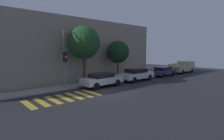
# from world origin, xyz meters

# --- Properties ---
(ground_plane) EXTENTS (60.00, 60.00, 0.00)m
(ground_plane) POSITION_xyz_m (0.00, 0.00, 0.00)
(ground_plane) COLOR #28282D
(sidewalk) EXTENTS (26.00, 1.91, 0.14)m
(sidewalk) POSITION_xyz_m (0.00, 4.16, 0.07)
(sidewalk) COLOR gray
(sidewalk) RESTS_ON ground
(building_row) EXTENTS (26.00, 6.00, 7.26)m
(building_row) POSITION_xyz_m (0.00, 8.51, 3.63)
(building_row) COLOR gray
(building_row) RESTS_ON ground
(crosswalk) EXTENTS (5.59, 2.60, 0.00)m
(crosswalk) POSITION_xyz_m (-3.42, 0.80, 0.00)
(crosswalk) COLOR gold
(crosswalk) RESTS_ON ground
(traffic_light_pole) EXTENTS (2.59, 0.56, 5.45)m
(traffic_light_pole) POSITION_xyz_m (-1.51, 3.37, 3.54)
(traffic_light_pole) COLOR slate
(traffic_light_pole) RESTS_ON ground
(sedan_near_corner) EXTENTS (4.35, 1.75, 1.38)m
(sedan_near_corner) POSITION_xyz_m (1.35, 2.10, 0.75)
(sedan_near_corner) COLOR #B7BABF
(sedan_near_corner) RESTS_ON ground
(sedan_middle) EXTENTS (4.61, 1.86, 1.49)m
(sedan_middle) POSITION_xyz_m (6.67, 2.10, 0.80)
(sedan_middle) COLOR silver
(sedan_middle) RESTS_ON ground
(sedan_far_end) EXTENTS (4.23, 1.77, 1.33)m
(sedan_far_end) POSITION_xyz_m (12.47, 2.10, 0.73)
(sedan_far_end) COLOR #2D3351
(sedan_far_end) RESTS_ON ground
(pickup_truck) EXTENTS (5.29, 2.06, 1.85)m
(pickup_truck) POSITION_xyz_m (18.34, 2.10, 0.95)
(pickup_truck) COLOR tan
(pickup_truck) RESTS_ON ground
(tree_near_corner) EXTENTS (3.37, 3.37, 6.14)m
(tree_near_corner) POSITION_xyz_m (0.51, 3.99, 4.43)
(tree_near_corner) COLOR #4C3823
(tree_near_corner) RESTS_ON ground
(tree_midblock) EXTENTS (2.71, 2.71, 4.82)m
(tree_midblock) POSITION_xyz_m (5.38, 3.99, 3.45)
(tree_midblock) COLOR brown
(tree_midblock) RESTS_ON ground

